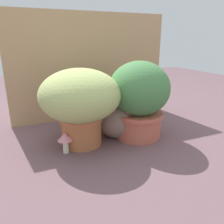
{
  "coord_description": "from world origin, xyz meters",
  "views": [
    {
      "loc": [
        -0.39,
        -1.21,
        0.61
      ],
      "look_at": [
        0.13,
        -0.0,
        0.18
      ],
      "focal_mm": 35.83,
      "sensor_mm": 36.0,
      "label": 1
    }
  ],
  "objects": [
    {
      "name": "leafy_planter",
      "position": [
        0.3,
        -0.03,
        0.26
      ],
      "size": [
        0.38,
        0.38,
        0.49
      ],
      "color": "#C05D47",
      "rests_on": "ground"
    },
    {
      "name": "cardboard_backdrop",
      "position": [
        0.15,
        0.47,
        0.4
      ],
      "size": [
        1.24,
        0.03,
        0.8
      ],
      "primitive_type": "cube",
      "color": "tan",
      "rests_on": "ground"
    },
    {
      "name": "ground_plane",
      "position": [
        0.0,
        0.0,
        0.0
      ],
      "size": [
        6.0,
        6.0,
        0.0
      ],
      "primitive_type": "plane",
      "color": "#674A51"
    },
    {
      "name": "cat",
      "position": [
        0.16,
        0.0,
        0.12
      ],
      "size": [
        0.3,
        0.36,
        0.32
      ],
      "color": "gray",
      "rests_on": "ground"
    },
    {
      "name": "grass_planter",
      "position": [
        -0.07,
        0.01,
        0.27
      ],
      "size": [
        0.47,
        0.47,
        0.46
      ],
      "color": "#B4663C",
      "rests_on": "ground"
    },
    {
      "name": "mushroom_ornament_pink",
      "position": [
        -0.18,
        -0.07,
        0.09
      ],
      "size": [
        0.09,
        0.09,
        0.12
      ],
      "color": "#EEE5CA",
      "rests_on": "ground"
    }
  ]
}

